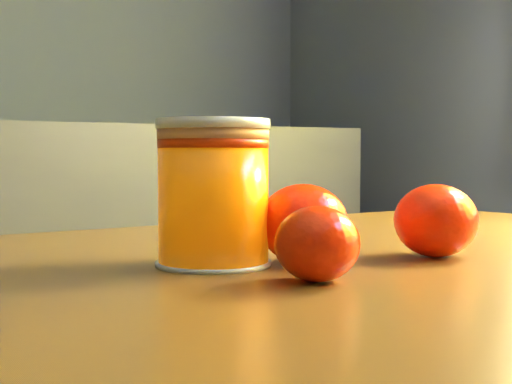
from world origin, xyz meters
TOP-DOWN VIEW (x-y plane):
  - table at (0.88, 0.25)m, footprint 1.06×0.79m
  - juice_glass at (0.78, 0.29)m, footprint 0.09×0.09m
  - orange_front at (0.85, 0.26)m, footprint 0.07×0.07m
  - orange_back at (0.96, 0.24)m, footprint 0.07×0.07m
  - orange_extra at (0.81, 0.19)m, footprint 0.07×0.07m

SIDE VIEW (x-z plane):
  - table at x=0.88m, z-range 0.28..1.03m
  - orange_extra at x=0.81m, z-range 0.75..0.80m
  - orange_back at x=0.96m, z-range 0.75..0.81m
  - orange_front at x=0.85m, z-range 0.75..0.82m
  - juice_glass at x=0.78m, z-range 0.75..0.86m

